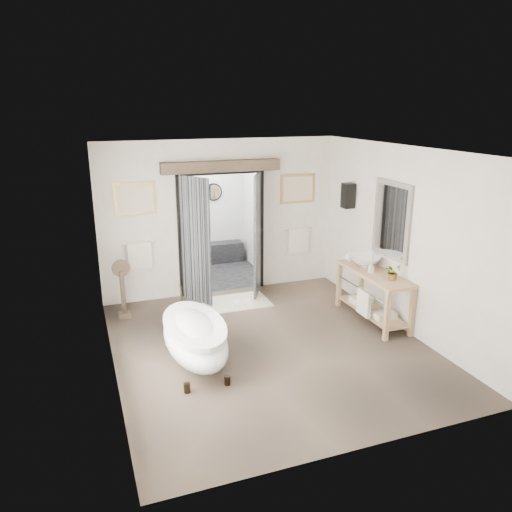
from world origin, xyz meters
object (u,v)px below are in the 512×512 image
(vanity, at_px, (373,292))
(basin, at_px, (365,261))
(rug, at_px, (236,302))
(clawfoot_tub, at_px, (195,337))

(vanity, xyz_separation_m, basin, (0.02, 0.31, 0.44))
(basin, bearing_deg, vanity, -95.31)
(rug, relative_size, basin, 2.21)
(clawfoot_tub, distance_m, vanity, 3.16)
(clawfoot_tub, xyz_separation_m, rug, (1.23, 1.99, -0.42))
(rug, height_order, basin, basin)
(vanity, height_order, rug, vanity)
(vanity, bearing_deg, rug, 141.23)
(vanity, relative_size, basin, 2.95)
(vanity, distance_m, rug, 2.48)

